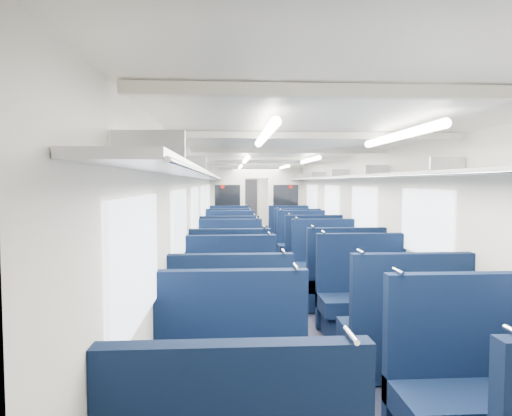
% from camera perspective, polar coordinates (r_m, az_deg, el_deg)
% --- Properties ---
extents(floor, '(2.80, 18.00, 0.01)m').
position_cam_1_polar(floor, '(10.31, 1.24, -7.18)').
color(floor, black).
rests_on(floor, ground).
extents(ceiling, '(2.80, 18.00, 0.01)m').
position_cam_1_polar(ceiling, '(10.15, 1.25, 5.98)').
color(ceiling, white).
rests_on(ceiling, wall_left).
extents(wall_left, '(0.02, 18.00, 2.35)m').
position_cam_1_polar(wall_left, '(10.14, -6.66, -0.68)').
color(wall_left, beige).
rests_on(wall_left, floor).
extents(dado_left, '(0.03, 17.90, 0.70)m').
position_cam_1_polar(dado_left, '(10.23, -6.55, -5.29)').
color(dado_left, black).
rests_on(dado_left, floor).
extents(wall_right, '(0.02, 18.00, 2.35)m').
position_cam_1_polar(wall_right, '(10.37, 8.97, -0.61)').
color(wall_right, beige).
rests_on(wall_right, floor).
extents(dado_right, '(0.03, 17.90, 0.70)m').
position_cam_1_polar(dado_right, '(10.46, 8.85, -5.12)').
color(dado_right, black).
rests_on(dado_right, floor).
extents(wall_far, '(2.80, 0.02, 2.35)m').
position_cam_1_polar(wall_far, '(19.13, -1.01, 1.22)').
color(wall_far, beige).
rests_on(wall_far, floor).
extents(luggage_rack_left, '(0.36, 17.40, 0.18)m').
position_cam_1_polar(luggage_rack_left, '(10.11, -5.63, 3.84)').
color(luggage_rack_left, '#B2B5BA').
rests_on(luggage_rack_left, wall_left).
extents(luggage_rack_right, '(0.36, 17.40, 0.18)m').
position_cam_1_polar(luggage_rack_right, '(10.31, 8.00, 3.81)').
color(luggage_rack_right, '#B2B5BA').
rests_on(luggage_rack_right, wall_right).
extents(windows, '(2.78, 15.60, 0.75)m').
position_cam_1_polar(windows, '(9.69, 1.47, 0.61)').
color(windows, white).
rests_on(windows, wall_left).
extents(ceiling_fittings, '(2.70, 16.06, 0.11)m').
position_cam_1_polar(ceiling_fittings, '(9.89, 1.38, 5.70)').
color(ceiling_fittings, beige).
rests_on(ceiling_fittings, ceiling).
extents(end_door, '(0.75, 0.06, 2.00)m').
position_cam_1_polar(end_door, '(19.08, -1.01, 0.68)').
color(end_door, black).
rests_on(end_door, floor).
extents(bulkhead, '(2.80, 0.10, 2.35)m').
position_cam_1_polar(bulkhead, '(13.40, 0.08, 0.56)').
color(bulkhead, beige).
rests_on(bulkhead, floor).
extents(seat_2, '(1.14, 0.63, 1.26)m').
position_cam_1_polar(seat_2, '(3.44, -3.11, -22.32)').
color(seat_2, '#0B1836').
rests_on(seat_2, floor).
extents(seat_3, '(1.14, 0.63, 1.26)m').
position_cam_1_polar(seat_3, '(3.66, 25.99, -21.05)').
color(seat_3, '#0B1836').
rests_on(seat_3, floor).
extents(seat_4, '(1.14, 0.63, 1.26)m').
position_cam_1_polar(seat_4, '(4.42, -3.22, -16.39)').
color(seat_4, '#0B1836').
rests_on(seat_4, floor).
extents(seat_5, '(1.14, 0.63, 1.26)m').
position_cam_1_polar(seat_5, '(4.67, 18.40, -15.44)').
color(seat_5, '#0B1836').
rests_on(seat_5, floor).
extents(seat_6, '(1.14, 0.63, 1.26)m').
position_cam_1_polar(seat_6, '(5.48, -3.30, -12.47)').
color(seat_6, '#0B1836').
rests_on(seat_6, floor).
extents(seat_7, '(1.14, 0.63, 1.26)m').
position_cam_1_polar(seat_7, '(5.82, 13.64, -11.62)').
color(seat_7, '#0B1836').
rests_on(seat_7, floor).
extents(seat_8, '(1.14, 0.63, 1.26)m').
position_cam_1_polar(seat_8, '(6.50, -3.34, -9.92)').
color(seat_8, '#0B1836').
rests_on(seat_8, floor).
extents(seat_9, '(1.14, 0.63, 1.26)m').
position_cam_1_polar(seat_9, '(6.76, 11.07, -9.47)').
color(seat_9, '#0B1836').
rests_on(seat_9, floor).
extents(seat_10, '(1.14, 0.63, 1.26)m').
position_cam_1_polar(seat_10, '(7.80, -3.38, -7.70)').
color(seat_10, '#0B1836').
rests_on(seat_10, floor).
extents(seat_11, '(1.14, 0.63, 1.26)m').
position_cam_1_polar(seat_11, '(7.90, 8.87, -7.59)').
color(seat_11, '#0B1836').
rests_on(seat_11, floor).
extents(seat_12, '(1.14, 0.63, 1.26)m').
position_cam_1_polar(seat_12, '(8.79, -3.40, -6.44)').
color(seat_12, '#0B1836').
rests_on(seat_12, floor).
extents(seat_13, '(1.14, 0.63, 1.26)m').
position_cam_1_polar(seat_13, '(9.10, 7.16, -6.12)').
color(seat_13, '#0B1836').
rests_on(seat_13, floor).
extents(seat_14, '(1.14, 0.63, 1.26)m').
position_cam_1_polar(seat_14, '(10.08, -3.42, -5.18)').
color(seat_14, '#0B1836').
rests_on(seat_14, floor).
extents(seat_15, '(1.14, 0.63, 1.26)m').
position_cam_1_polar(seat_15, '(10.22, 5.96, -5.08)').
color(seat_15, '#0B1836').
rests_on(seat_15, floor).
extents(seat_16, '(1.14, 0.63, 1.26)m').
position_cam_1_polar(seat_16, '(11.16, -3.44, -4.35)').
color(seat_16, '#0B1836').
rests_on(seat_16, floor).
extents(seat_17, '(1.14, 0.63, 1.26)m').
position_cam_1_polar(seat_17, '(11.13, 5.17, -4.38)').
color(seat_17, '#0B1836').
rests_on(seat_17, floor).
extents(seat_18, '(1.14, 0.63, 1.26)m').
position_cam_1_polar(seat_18, '(12.25, -3.45, -3.67)').
color(seat_18, '#0B1836').
rests_on(seat_18, floor).
extents(seat_19, '(1.14, 0.63, 1.26)m').
position_cam_1_polar(seat_19, '(12.27, 4.34, -3.66)').
color(seat_19, '#0B1836').
rests_on(seat_19, floor).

